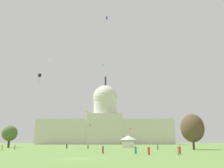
{
  "coord_description": "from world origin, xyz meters",
  "views": [
    {
      "loc": [
        5.58,
        -38.18,
        2.55
      ],
      "look_at": [
        4.98,
        103.81,
        37.01
      ],
      "focal_mm": 38.1,
      "sensor_mm": 36.0,
      "label": 1
    }
  ],
  "objects_px": {
    "event_tent": "(129,141)",
    "kite_violet_high": "(108,18)",
    "kite_magenta_low": "(131,129)",
    "tree_west_near": "(11,133)",
    "kite_cyan_high": "(104,65)",
    "kite_white_high": "(51,61)",
    "person_grey_mid_center": "(16,147)",
    "person_maroon_lawn_far_right": "(104,149)",
    "kite_green_low": "(197,122)",
    "person_red_front_center": "(181,150)",
    "person_tan_mid_left": "(179,151)",
    "kite_yellow_mid": "(88,113)",
    "person_olive_back_left": "(89,147)",
    "person_red_mid_right": "(150,151)",
    "kite_orange_low": "(91,125)",
    "capitol_building": "(106,125)",
    "person_black_near_tree_west": "(159,147)",
    "person_teal_near_tent": "(137,150)",
    "kite_black_mid": "(41,75)",
    "person_tan_back_center": "(3,148)",
    "tree_east_near": "(193,128)",
    "person_black_deep_crowd": "(68,146)",
    "person_grey_edge_east": "(159,147)"
  },
  "relations": [
    {
      "from": "person_olive_back_left",
      "to": "person_tan_back_center",
      "type": "relative_size",
      "value": 0.93
    },
    {
      "from": "kite_black_mid",
      "to": "kite_orange_low",
      "type": "distance_m",
      "value": 88.01
    },
    {
      "from": "event_tent",
      "to": "person_tan_back_center",
      "type": "relative_size",
      "value": 3.33
    },
    {
      "from": "person_tan_mid_left",
      "to": "kite_yellow_mid",
      "type": "distance_m",
      "value": 93.01
    },
    {
      "from": "kite_magenta_low",
      "to": "capitol_building",
      "type": "bearing_deg",
      "value": -115.75
    },
    {
      "from": "kite_magenta_low",
      "to": "tree_west_near",
      "type": "bearing_deg",
      "value": 4.33
    },
    {
      "from": "person_olive_back_left",
      "to": "person_black_near_tree_west",
      "type": "xyz_separation_m",
      "value": [
        23.87,
        -2.93,
        0.09
      ]
    },
    {
      "from": "person_red_mid_right",
      "to": "person_grey_mid_center",
      "type": "bearing_deg",
      "value": 61.57
    },
    {
      "from": "person_grey_edge_east",
      "to": "person_red_mid_right",
      "type": "xyz_separation_m",
      "value": [
        -7.66,
        -31.83,
        0.06
      ]
    },
    {
      "from": "person_teal_near_tent",
      "to": "person_red_front_center",
      "type": "relative_size",
      "value": 0.96
    },
    {
      "from": "capitol_building",
      "to": "kite_black_mid",
      "type": "distance_m",
      "value": 144.3
    },
    {
      "from": "person_olive_back_left",
      "to": "person_tan_back_center",
      "type": "distance_m",
      "value": 27.49
    },
    {
      "from": "person_olive_back_left",
      "to": "person_red_mid_right",
      "type": "distance_m",
      "value": 40.3
    },
    {
      "from": "capitol_building",
      "to": "event_tent",
      "type": "height_order",
      "value": "capitol_building"
    },
    {
      "from": "kite_green_low",
      "to": "person_olive_back_left",
      "type": "bearing_deg",
      "value": 122.31
    },
    {
      "from": "kite_black_mid",
      "to": "kite_violet_high",
      "type": "xyz_separation_m",
      "value": [
        25.67,
        6.51,
        28.17
      ]
    },
    {
      "from": "tree_west_near",
      "to": "kite_yellow_mid",
      "type": "distance_m",
      "value": 43.98
    },
    {
      "from": "person_olive_back_left",
      "to": "kite_black_mid",
      "type": "relative_size",
      "value": 0.41
    },
    {
      "from": "kite_white_high",
      "to": "person_red_front_center",
      "type": "bearing_deg",
      "value": 62.66
    },
    {
      "from": "person_teal_near_tent",
      "to": "person_black_near_tree_west",
      "type": "xyz_separation_m",
      "value": [
        10.44,
        30.4,
        0.04
      ]
    },
    {
      "from": "person_maroon_lawn_far_right",
      "to": "kite_green_low",
      "type": "distance_m",
      "value": 49.43
    },
    {
      "from": "kite_orange_low",
      "to": "kite_cyan_high",
      "type": "xyz_separation_m",
      "value": [
        9.84,
        -21.58,
        38.92
      ]
    },
    {
      "from": "tree_east_near",
      "to": "person_teal_near_tent",
      "type": "relative_size",
      "value": 6.73
    },
    {
      "from": "person_olive_back_left",
      "to": "kite_green_low",
      "type": "height_order",
      "value": "kite_green_low"
    },
    {
      "from": "person_red_mid_right",
      "to": "kite_orange_low",
      "type": "distance_m",
      "value": 128.79
    },
    {
      "from": "kite_green_low",
      "to": "capitol_building",
      "type": "bearing_deg",
      "value": 41.54
    },
    {
      "from": "person_red_mid_right",
      "to": "person_grey_mid_center",
      "type": "relative_size",
      "value": 1.01
    },
    {
      "from": "person_black_deep_crowd",
      "to": "kite_magenta_low",
      "type": "distance_m",
      "value": 96.76
    },
    {
      "from": "event_tent",
      "to": "kite_violet_high",
      "type": "height_order",
      "value": "kite_violet_high"
    },
    {
      "from": "tree_west_near",
      "to": "person_tan_mid_left",
      "type": "xyz_separation_m",
      "value": [
        56.65,
        -57.95,
        -5.24
      ]
    },
    {
      "from": "capitol_building",
      "to": "person_tan_mid_left",
      "type": "relative_size",
      "value": 76.41
    },
    {
      "from": "person_teal_near_tent",
      "to": "kite_black_mid",
      "type": "relative_size",
      "value": 0.44
    },
    {
      "from": "person_tan_mid_left",
      "to": "kite_orange_low",
      "type": "relative_size",
      "value": 1.36
    },
    {
      "from": "event_tent",
      "to": "kite_green_low",
      "type": "height_order",
      "value": "kite_green_low"
    },
    {
      "from": "person_black_deep_crowd",
      "to": "kite_white_high",
      "type": "relative_size",
      "value": 0.45
    },
    {
      "from": "capitol_building",
      "to": "person_red_front_center",
      "type": "relative_size",
      "value": 71.87
    },
    {
      "from": "kite_cyan_high",
      "to": "kite_white_high",
      "type": "relative_size",
      "value": 0.3
    },
    {
      "from": "event_tent",
      "to": "person_maroon_lawn_far_right",
      "type": "bearing_deg",
      "value": -93.48
    },
    {
      "from": "tree_east_near",
      "to": "person_teal_near_tent",
      "type": "distance_m",
      "value": 34.95
    },
    {
      "from": "capitol_building",
      "to": "person_grey_mid_center",
      "type": "height_order",
      "value": "capitol_building"
    },
    {
      "from": "person_grey_mid_center",
      "to": "kite_violet_high",
      "type": "bearing_deg",
      "value": -67.88
    },
    {
      "from": "kite_white_high",
      "to": "person_grey_mid_center",
      "type": "bearing_deg",
      "value": 5.42
    },
    {
      "from": "capitol_building",
      "to": "kite_violet_high",
      "type": "relative_size",
      "value": 80.15
    },
    {
      "from": "tree_west_near",
      "to": "kite_green_low",
      "type": "xyz_separation_m",
      "value": [
        75.6,
        -14.69,
        3.67
      ]
    },
    {
      "from": "person_olive_back_left",
      "to": "person_black_near_tree_west",
      "type": "height_order",
      "value": "person_black_near_tree_west"
    },
    {
      "from": "person_tan_back_center",
      "to": "person_grey_mid_center",
      "type": "height_order",
      "value": "person_tan_back_center"
    },
    {
      "from": "kite_yellow_mid",
      "to": "kite_white_high",
      "type": "bearing_deg",
      "value": 116.31
    },
    {
      "from": "person_teal_near_tent",
      "to": "person_black_near_tree_west",
      "type": "distance_m",
      "value": 32.14
    },
    {
      "from": "tree_east_near",
      "to": "person_red_mid_right",
      "type": "bearing_deg",
      "value": -122.0
    },
    {
      "from": "tree_east_near",
      "to": "kite_violet_high",
      "type": "height_order",
      "value": "kite_violet_high"
    }
  ]
}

